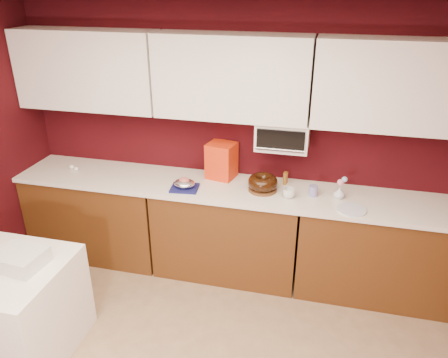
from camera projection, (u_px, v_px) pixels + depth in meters
name	position (u px, v px, depth m)	size (l,w,h in m)	color
ceiling	(102.00, 12.00, 1.53)	(4.00, 4.50, 0.02)	white
wall_back	(235.00, 138.00, 4.04)	(4.00, 0.02, 2.50)	#36070B
base_cabinet_left	(99.00, 215.00, 4.40)	(1.31, 0.58, 0.86)	#542D10
base_cabinet_center	(227.00, 231.00, 4.12)	(1.31, 0.58, 0.86)	#542D10
base_cabinet_right	(375.00, 250.00, 3.83)	(1.31, 0.58, 0.86)	#542D10
countertop	(227.00, 189.00, 3.93)	(4.00, 0.62, 0.04)	silver
upper_cabinet_left	(88.00, 70.00, 3.93)	(1.31, 0.33, 0.70)	white
upper_cabinet_center	(232.00, 77.00, 3.64)	(1.31, 0.33, 0.70)	white
upper_cabinet_right	(401.00, 86.00, 3.36)	(1.31, 0.33, 0.70)	white
toaster_oven	(283.00, 135.00, 3.76)	(0.45, 0.30, 0.25)	white
toaster_oven_door	(280.00, 141.00, 3.62)	(0.40, 0.02, 0.18)	black
toaster_oven_handle	(280.00, 150.00, 3.64)	(0.02, 0.02, 0.42)	silver
dining_table	(4.00, 306.00, 3.26)	(1.00, 0.80, 0.75)	white
cake_base	(262.00, 189.00, 3.84)	(0.25, 0.25, 0.02)	brown
bundt_cake	(263.00, 182.00, 3.81)	(0.26, 0.26, 0.11)	black
navy_towel	(185.00, 188.00, 3.87)	(0.24, 0.20, 0.02)	#151752
foil_ham_nest	(184.00, 183.00, 3.85)	(0.19, 0.16, 0.07)	white
roasted_ham	(184.00, 181.00, 3.84)	(0.10, 0.08, 0.06)	#C46559
pandoro_box	(222.00, 160.00, 4.04)	(0.24, 0.22, 0.33)	#BB100C
dark_pan	(265.00, 184.00, 3.93)	(0.20, 0.20, 0.04)	black
coffee_mug	(289.00, 192.00, 3.70)	(0.09, 0.09, 0.10)	silver
blue_jar	(313.00, 191.00, 3.74)	(0.08, 0.08, 0.09)	navy
flower_vase	(339.00, 192.00, 3.69)	(0.07, 0.07, 0.11)	silver
flower_pink	(341.00, 182.00, 3.65)	(0.06, 0.06, 0.06)	pink
flower_blue	(345.00, 179.00, 3.65)	(0.05, 0.05, 0.05)	#88B4DB
china_plate	(352.00, 210.00, 3.52)	(0.24, 0.24, 0.01)	silver
amber_bottle	(286.00, 177.00, 3.96)	(0.04, 0.04, 0.11)	brown
egg_left	(76.00, 169.00, 4.23)	(0.05, 0.04, 0.04)	white
egg_right	(72.00, 167.00, 4.27)	(0.05, 0.04, 0.04)	white
newspaper_stack	(20.00, 259.00, 3.07)	(0.33, 0.27, 0.12)	silver
amber_bottle_tall	(285.00, 179.00, 3.93)	(0.03, 0.03, 0.11)	brown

